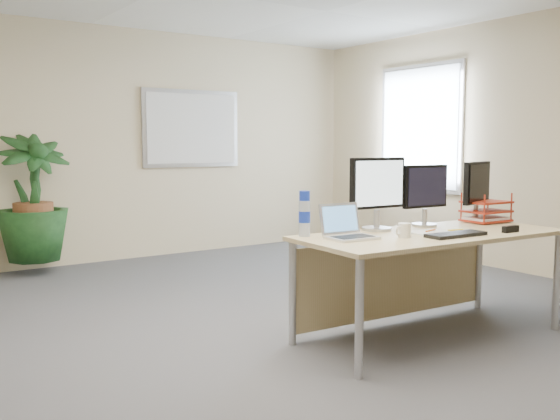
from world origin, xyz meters
TOP-DOWN VIEW (x-y plane):
  - floor at (0.00, 0.00)m, footprint 8.00×8.00m
  - back_wall at (0.00, 4.00)m, footprint 7.00×0.04m
  - whiteboard at (1.20, 3.97)m, footprint 1.30×0.04m
  - window at (3.47, 2.30)m, footprint 0.04×1.30m
  - desk at (1.01, -0.01)m, footprint 1.99×0.92m
  - floor_plant at (-0.78, 3.70)m, footprint 0.99×0.99m
  - monitor_left at (0.78, 0.20)m, footprint 0.47×0.21m
  - monitor_right at (1.23, 0.16)m, footprint 0.42×0.19m
  - monitor_dark at (1.76, 0.10)m, footprint 0.42×0.20m
  - laptop at (0.36, 0.05)m, footprint 0.33×0.29m
  - keyboard at (1.01, -0.32)m, footprint 0.46×0.17m
  - coffee_mug at (0.69, -0.16)m, footprint 0.12×0.08m
  - spiral_notebook at (0.98, -0.12)m, footprint 0.29×0.23m
  - orange_pen at (1.00, -0.11)m, footprint 0.14×0.05m
  - yellow_highlighter at (1.20, -0.16)m, footprint 0.12×0.05m
  - water_bottle at (0.18, 0.26)m, footprint 0.08×0.08m
  - letter_tray at (1.81, 0.05)m, footprint 0.36×0.28m
  - stapler at (1.48, -0.41)m, footprint 0.14×0.05m

SIDE VIEW (x-z plane):
  - floor at x=0.00m, z-range 0.00..0.00m
  - desk at x=1.01m, z-range 0.22..0.96m
  - floor_plant at x=-0.78m, z-range 0.00..1.50m
  - spiral_notebook at x=0.98m, z-range 0.75..0.76m
  - yellow_highlighter at x=1.20m, z-range 0.75..0.76m
  - keyboard at x=1.01m, z-range 0.75..0.77m
  - orange_pen at x=1.00m, z-range 0.76..0.77m
  - stapler at x=1.48m, z-range 0.75..0.79m
  - coffee_mug at x=0.69m, z-range 0.75..0.84m
  - laptop at x=0.36m, z-range 0.69..0.92m
  - letter_tray at x=1.81m, z-range 0.74..0.90m
  - water_bottle at x=0.18m, z-range 0.74..1.05m
  - monitor_right at x=1.23m, z-range 0.78..1.24m
  - monitor_dark at x=1.76m, z-range 0.78..1.26m
  - monitor_left at x=0.78m, z-range 0.79..1.31m
  - back_wall at x=0.00m, z-range 0.00..2.70m
  - whiteboard at x=1.20m, z-range 1.07..2.02m
  - window at x=3.47m, z-range 0.77..2.33m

